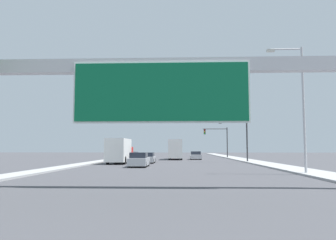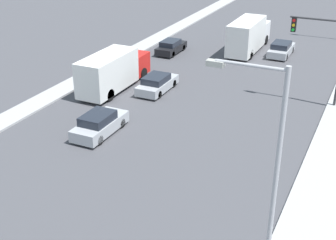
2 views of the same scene
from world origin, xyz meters
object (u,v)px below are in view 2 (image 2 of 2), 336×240
at_px(car_far_right, 281,49).
at_px(traffic_light_near_intersection, 326,47).
at_px(car_mid_center, 100,124).
at_px(street_lamp_right, 267,177).
at_px(car_far_center, 157,84).
at_px(truck_box_primary, 113,71).
at_px(car_near_left, 171,47).
at_px(truck_box_secondary, 248,35).

distance_m(car_far_right, traffic_light_near_intersection, 13.19).
bearing_deg(car_mid_center, street_lamp_right, -35.70).
bearing_deg(car_far_center, car_mid_center, -90.00).
xyz_separation_m(car_mid_center, traffic_light_near_intersection, (12.52, 11.60, 3.85)).
bearing_deg(truck_box_primary, car_mid_center, -65.03).
distance_m(car_far_right, truck_box_primary, 18.67).
height_order(car_far_center, truck_box_primary, truck_box_primary).
distance_m(car_mid_center, traffic_light_near_intersection, 17.50).
bearing_deg(car_near_left, car_far_center, -71.06).
xyz_separation_m(traffic_light_near_intersection, street_lamp_right, (1.01, -21.33, 1.16)).
bearing_deg(truck_box_secondary, car_far_center, -103.85).
relative_size(truck_box_secondary, traffic_light_near_intersection, 1.30).
bearing_deg(street_lamp_right, car_far_right, 101.32).
relative_size(car_far_right, truck_box_secondary, 0.51).
height_order(car_mid_center, traffic_light_near_intersection, traffic_light_near_intersection).
distance_m(car_far_right, truck_box_secondary, 3.66).
xyz_separation_m(car_mid_center, car_near_left, (-3.50, 18.86, -0.06)).
bearing_deg(traffic_light_near_intersection, car_far_right, 116.00).
height_order(car_mid_center, street_lamp_right, street_lamp_right).
relative_size(truck_box_primary, street_lamp_right, 0.86).
bearing_deg(truck_box_secondary, traffic_light_near_intersection, -51.26).
xyz_separation_m(car_far_right, traffic_light_near_intersection, (5.52, -11.33, 3.89)).
relative_size(car_near_left, truck_box_primary, 0.50).
bearing_deg(car_far_right, car_mid_center, -106.98).
distance_m(car_far_center, car_near_left, 10.79).
relative_size(car_mid_center, truck_box_secondary, 0.51).
distance_m(car_far_center, truck_box_primary, 3.80).
xyz_separation_m(car_far_right, truck_box_secondary, (-3.50, -0.08, 1.07)).
xyz_separation_m(car_far_center, truck_box_primary, (-3.50, -1.14, 0.95)).
xyz_separation_m(truck_box_primary, truck_box_secondary, (7.00, 15.33, 0.12)).
bearing_deg(truck_box_secondary, car_mid_center, -98.71).
height_order(car_far_center, car_mid_center, car_mid_center).
distance_m(car_far_right, street_lamp_right, 33.68).
relative_size(car_mid_center, street_lamp_right, 0.47).
distance_m(car_far_center, street_lamp_right, 23.38).
bearing_deg(truck_box_secondary, car_near_left, -150.32).
xyz_separation_m(car_far_right, street_lamp_right, (6.54, -32.65, 5.05)).
xyz_separation_m(car_mid_center, truck_box_primary, (-3.50, 7.51, 0.90)).
relative_size(car_far_center, car_mid_center, 0.98).
relative_size(truck_box_primary, traffic_light_near_intersection, 1.23).
bearing_deg(car_far_center, car_near_left, 108.94).
xyz_separation_m(truck_box_primary, traffic_light_near_intersection, (16.02, 4.09, 2.95)).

